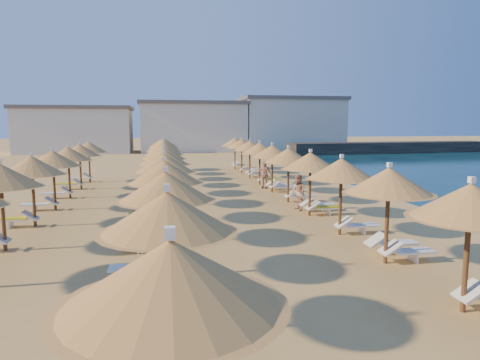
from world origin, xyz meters
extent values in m
plane|color=tan|center=(0.00, 0.00, 0.00)|extent=(220.00, 220.00, 0.00)
cube|color=black|center=(29.23, 38.97, 0.75)|extent=(30.21, 6.14, 1.50)
cube|color=silver|center=(-14.38, 46.69, 3.00)|extent=(15.00, 8.00, 6.00)
cube|color=#59514C|center=(-14.38, 46.69, 6.25)|extent=(15.60, 8.48, 0.50)
cube|color=silver|center=(2.07, 47.28, 3.40)|extent=(15.00, 8.00, 6.80)
cube|color=#59514C|center=(2.07, 47.28, 7.05)|extent=(15.60, 8.48, 0.50)
cube|color=silver|center=(17.27, 47.46, 3.80)|extent=(15.00, 8.00, 7.60)
cube|color=#59514C|center=(17.27, 47.46, 7.85)|extent=(15.60, 8.48, 0.50)
cylinder|color=brown|center=(3.93, -8.89, 1.17)|extent=(0.12, 0.12, 2.34)
cone|color=#A57430|center=(3.93, -8.89, 2.47)|extent=(2.45, 2.45, 0.76)
cone|color=#A57430|center=(3.93, -8.89, 2.15)|extent=(2.64, 2.64, 0.12)
cube|color=white|center=(3.93, -8.89, 2.92)|extent=(0.12, 0.12, 0.14)
cylinder|color=brown|center=(3.93, -5.55, 1.17)|extent=(0.12, 0.12, 2.34)
cone|color=#A57430|center=(3.93, -5.55, 2.47)|extent=(2.45, 2.45, 0.76)
cone|color=#A57430|center=(3.93, -5.55, 2.15)|extent=(2.64, 2.64, 0.12)
cube|color=white|center=(3.93, -5.55, 2.92)|extent=(0.12, 0.12, 0.14)
cylinder|color=brown|center=(3.93, -2.21, 1.17)|extent=(0.12, 0.12, 2.34)
cone|color=#A57430|center=(3.93, -2.21, 2.47)|extent=(2.45, 2.45, 0.76)
cone|color=#A57430|center=(3.93, -2.21, 2.15)|extent=(2.64, 2.64, 0.12)
cube|color=white|center=(3.93, -2.21, 2.92)|extent=(0.12, 0.12, 0.14)
cylinder|color=brown|center=(3.93, 1.12, 1.17)|extent=(0.12, 0.12, 2.34)
cone|color=#A57430|center=(3.93, 1.12, 2.47)|extent=(2.45, 2.45, 0.76)
cone|color=#A57430|center=(3.93, 1.12, 2.15)|extent=(2.64, 2.64, 0.12)
cube|color=white|center=(3.93, 1.12, 2.92)|extent=(0.12, 0.12, 0.14)
cylinder|color=brown|center=(3.93, 4.46, 1.17)|extent=(0.12, 0.12, 2.34)
cone|color=#A57430|center=(3.93, 4.46, 2.47)|extent=(2.45, 2.45, 0.76)
cone|color=#A57430|center=(3.93, 4.46, 2.15)|extent=(2.64, 2.64, 0.12)
cube|color=white|center=(3.93, 4.46, 2.92)|extent=(0.12, 0.12, 0.14)
cylinder|color=brown|center=(3.93, 7.80, 1.17)|extent=(0.12, 0.12, 2.34)
cone|color=#A57430|center=(3.93, 7.80, 2.47)|extent=(2.45, 2.45, 0.76)
cone|color=#A57430|center=(3.93, 7.80, 2.15)|extent=(2.64, 2.64, 0.12)
cube|color=white|center=(3.93, 7.80, 2.92)|extent=(0.12, 0.12, 0.14)
cylinder|color=brown|center=(3.93, 11.13, 1.17)|extent=(0.12, 0.12, 2.34)
cone|color=#A57430|center=(3.93, 11.13, 2.47)|extent=(2.45, 2.45, 0.76)
cone|color=#A57430|center=(3.93, 11.13, 2.15)|extent=(2.64, 2.64, 0.12)
cube|color=white|center=(3.93, 11.13, 2.92)|extent=(0.12, 0.12, 0.14)
cylinder|color=brown|center=(3.93, 14.47, 1.17)|extent=(0.12, 0.12, 2.34)
cone|color=#A57430|center=(3.93, 14.47, 2.47)|extent=(2.45, 2.45, 0.76)
cone|color=#A57430|center=(3.93, 14.47, 2.15)|extent=(2.64, 2.64, 0.12)
cube|color=white|center=(3.93, 14.47, 2.92)|extent=(0.12, 0.12, 0.14)
cylinder|color=brown|center=(3.93, 17.81, 1.17)|extent=(0.12, 0.12, 2.34)
cone|color=#A57430|center=(3.93, 17.81, 2.47)|extent=(2.45, 2.45, 0.76)
cone|color=#A57430|center=(3.93, 17.81, 2.15)|extent=(2.64, 2.64, 0.12)
cube|color=white|center=(3.93, 17.81, 2.92)|extent=(0.12, 0.12, 0.14)
cylinder|color=brown|center=(3.93, 21.14, 1.17)|extent=(0.12, 0.12, 2.34)
cone|color=#A57430|center=(3.93, 21.14, 2.47)|extent=(2.45, 2.45, 0.76)
cone|color=#A57430|center=(3.93, 21.14, 2.15)|extent=(2.64, 2.64, 0.12)
cube|color=white|center=(3.93, 21.14, 2.92)|extent=(0.12, 0.12, 0.14)
cone|color=#A57430|center=(-2.41, -12.22, 2.47)|extent=(2.45, 2.45, 0.76)
cone|color=#A57430|center=(-2.41, -12.22, 2.15)|extent=(2.64, 2.64, 0.12)
cube|color=white|center=(-2.41, -12.22, 2.92)|extent=(0.12, 0.12, 0.14)
cylinder|color=brown|center=(-2.41, -8.89, 1.17)|extent=(0.12, 0.12, 2.34)
cone|color=#A57430|center=(-2.41, -8.89, 2.47)|extent=(2.45, 2.45, 0.76)
cone|color=#A57430|center=(-2.41, -8.89, 2.15)|extent=(2.64, 2.64, 0.12)
cube|color=white|center=(-2.41, -8.89, 2.92)|extent=(0.12, 0.12, 0.14)
cylinder|color=brown|center=(-2.41, -5.55, 1.17)|extent=(0.12, 0.12, 2.34)
cone|color=#A57430|center=(-2.41, -5.55, 2.47)|extent=(2.45, 2.45, 0.76)
cone|color=#A57430|center=(-2.41, -5.55, 2.15)|extent=(2.64, 2.64, 0.12)
cube|color=white|center=(-2.41, -5.55, 2.92)|extent=(0.12, 0.12, 0.14)
cylinder|color=brown|center=(-2.41, -2.21, 1.17)|extent=(0.12, 0.12, 2.34)
cone|color=#A57430|center=(-2.41, -2.21, 2.47)|extent=(2.45, 2.45, 0.76)
cone|color=#A57430|center=(-2.41, -2.21, 2.15)|extent=(2.64, 2.64, 0.12)
cube|color=white|center=(-2.41, -2.21, 2.92)|extent=(0.12, 0.12, 0.14)
cylinder|color=brown|center=(-2.41, 1.12, 1.17)|extent=(0.12, 0.12, 2.34)
cone|color=#A57430|center=(-2.41, 1.12, 2.47)|extent=(2.45, 2.45, 0.76)
cone|color=#A57430|center=(-2.41, 1.12, 2.15)|extent=(2.64, 2.64, 0.12)
cube|color=white|center=(-2.41, 1.12, 2.92)|extent=(0.12, 0.12, 0.14)
cylinder|color=brown|center=(-2.41, 4.46, 1.17)|extent=(0.12, 0.12, 2.34)
cone|color=#A57430|center=(-2.41, 4.46, 2.47)|extent=(2.45, 2.45, 0.76)
cone|color=#A57430|center=(-2.41, 4.46, 2.15)|extent=(2.64, 2.64, 0.12)
cube|color=white|center=(-2.41, 4.46, 2.92)|extent=(0.12, 0.12, 0.14)
cylinder|color=brown|center=(-2.41, 7.80, 1.17)|extent=(0.12, 0.12, 2.34)
cone|color=#A57430|center=(-2.41, 7.80, 2.47)|extent=(2.45, 2.45, 0.76)
cone|color=#A57430|center=(-2.41, 7.80, 2.15)|extent=(2.64, 2.64, 0.12)
cube|color=white|center=(-2.41, 7.80, 2.92)|extent=(0.12, 0.12, 0.14)
cylinder|color=brown|center=(-2.41, 11.13, 1.17)|extent=(0.12, 0.12, 2.34)
cone|color=#A57430|center=(-2.41, 11.13, 2.47)|extent=(2.45, 2.45, 0.76)
cone|color=#A57430|center=(-2.41, 11.13, 2.15)|extent=(2.64, 2.64, 0.12)
cube|color=white|center=(-2.41, 11.13, 2.92)|extent=(0.12, 0.12, 0.14)
cylinder|color=brown|center=(-2.41, 14.47, 1.17)|extent=(0.12, 0.12, 2.34)
cone|color=#A57430|center=(-2.41, 14.47, 2.47)|extent=(2.45, 2.45, 0.76)
cone|color=#A57430|center=(-2.41, 14.47, 2.15)|extent=(2.64, 2.64, 0.12)
cube|color=white|center=(-2.41, 14.47, 2.92)|extent=(0.12, 0.12, 0.14)
cylinder|color=brown|center=(-2.41, 17.81, 1.17)|extent=(0.12, 0.12, 2.34)
cone|color=#A57430|center=(-2.41, 17.81, 2.47)|extent=(2.45, 2.45, 0.76)
cone|color=#A57430|center=(-2.41, 17.81, 2.15)|extent=(2.64, 2.64, 0.12)
cube|color=white|center=(-2.41, 17.81, 2.92)|extent=(0.12, 0.12, 0.14)
cylinder|color=brown|center=(-2.41, 21.14, 1.17)|extent=(0.12, 0.12, 2.34)
cone|color=#A57430|center=(-2.41, 21.14, 2.47)|extent=(2.45, 2.45, 0.76)
cone|color=#A57430|center=(-2.41, 21.14, 2.15)|extent=(2.64, 2.64, 0.12)
cube|color=white|center=(-2.41, 21.14, 2.92)|extent=(0.12, 0.12, 0.14)
cylinder|color=brown|center=(-7.56, -2.21, 1.17)|extent=(0.12, 0.12, 2.34)
cone|color=#A57430|center=(-7.56, -2.21, 2.47)|extent=(2.45, 2.45, 0.76)
cone|color=#A57430|center=(-7.56, -2.21, 2.15)|extent=(2.64, 2.64, 0.12)
cylinder|color=brown|center=(-7.56, 1.12, 1.17)|extent=(0.12, 0.12, 2.34)
cone|color=#A57430|center=(-7.56, 1.12, 2.47)|extent=(2.45, 2.45, 0.76)
cone|color=#A57430|center=(-7.56, 1.12, 2.15)|extent=(2.64, 2.64, 0.12)
cube|color=white|center=(-7.56, 1.12, 2.92)|extent=(0.12, 0.12, 0.14)
cylinder|color=brown|center=(-7.56, 4.46, 1.17)|extent=(0.12, 0.12, 2.34)
cone|color=#A57430|center=(-7.56, 4.46, 2.47)|extent=(2.45, 2.45, 0.76)
cone|color=#A57430|center=(-7.56, 4.46, 2.15)|extent=(2.64, 2.64, 0.12)
cube|color=white|center=(-7.56, 4.46, 2.92)|extent=(0.12, 0.12, 0.14)
cylinder|color=brown|center=(-7.56, 7.80, 1.17)|extent=(0.12, 0.12, 2.34)
cone|color=#A57430|center=(-7.56, 7.80, 2.47)|extent=(2.45, 2.45, 0.76)
cone|color=#A57430|center=(-7.56, 7.80, 2.15)|extent=(2.64, 2.64, 0.12)
cube|color=white|center=(-7.56, 7.80, 2.92)|extent=(0.12, 0.12, 0.14)
cylinder|color=brown|center=(-7.56, 11.13, 1.17)|extent=(0.12, 0.12, 2.34)
cone|color=#A57430|center=(-7.56, 11.13, 2.47)|extent=(2.45, 2.45, 0.76)
cone|color=#A57430|center=(-7.56, 11.13, 2.15)|extent=(2.64, 2.64, 0.12)
cube|color=white|center=(-7.56, 11.13, 2.92)|extent=(0.12, 0.12, 0.14)
cylinder|color=brown|center=(-7.56, 14.47, 1.17)|extent=(0.12, 0.12, 2.34)
cone|color=#A57430|center=(-7.56, 14.47, 2.47)|extent=(2.45, 2.45, 0.76)
cone|color=#A57430|center=(-7.56, 14.47, 2.15)|extent=(2.64, 2.64, 0.12)
cube|color=white|center=(-7.56, 14.47, 2.92)|extent=(0.12, 0.12, 0.14)
cube|color=white|center=(4.08, -8.89, 0.46)|extent=(0.58, 0.54, 0.40)
cube|color=white|center=(-3.31, -8.89, 0.32)|extent=(1.26, 0.54, 0.06)
cube|color=white|center=(-3.31, -8.89, 0.16)|extent=(0.06, 0.49, 0.32)
cube|color=white|center=(-2.56, -8.89, 0.46)|extent=(0.58, 0.54, 0.40)
cube|color=white|center=(-3.31, -9.79, 0.32)|extent=(1.26, 0.54, 0.06)
cube|color=white|center=(-3.31, -9.79, 0.16)|extent=(0.06, 0.49, 0.32)
cube|color=white|center=(-2.56, -9.79, 0.46)|extent=(0.58, 0.54, 0.40)
cube|color=white|center=(4.83, -5.55, 0.32)|extent=(1.26, 0.54, 0.06)
cube|color=white|center=(4.83, -5.55, 0.16)|extent=(0.06, 0.49, 0.32)
cube|color=white|center=(4.08, -5.55, 0.46)|extent=(0.58, 0.54, 0.40)
cube|color=white|center=(4.83, -4.65, 0.32)|extent=(1.26, 0.54, 0.06)
cube|color=white|center=(4.83, -4.65, 0.16)|extent=(0.06, 0.49, 0.32)
cube|color=white|center=(4.08, -4.65, 0.46)|extent=(0.58, 0.54, 0.40)
cube|color=white|center=(-3.31, -5.55, 0.32)|extent=(1.26, 0.54, 0.06)
cube|color=white|center=(-3.31, -5.55, 0.16)|extent=(0.06, 0.49, 0.32)
cube|color=white|center=(-2.56, -5.55, 0.46)|extent=(0.58, 0.54, 0.40)
cube|color=white|center=(4.83, -2.21, 0.32)|extent=(1.26, 0.54, 0.06)
cube|color=white|center=(4.83, -2.21, 0.16)|extent=(0.06, 0.49, 0.32)
cube|color=white|center=(4.08, -2.21, 0.46)|extent=(0.58, 0.54, 0.40)
cube|color=white|center=(-3.31, -2.21, 0.32)|extent=(1.26, 0.54, 0.06)
cube|color=white|center=(-3.31, -2.21, 0.16)|extent=(0.06, 0.49, 0.32)
cube|color=white|center=(-2.56, -2.21, 0.46)|extent=(0.58, 0.54, 0.40)
cube|color=white|center=(-3.31, -3.11, 0.32)|extent=(1.26, 0.54, 0.06)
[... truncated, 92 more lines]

